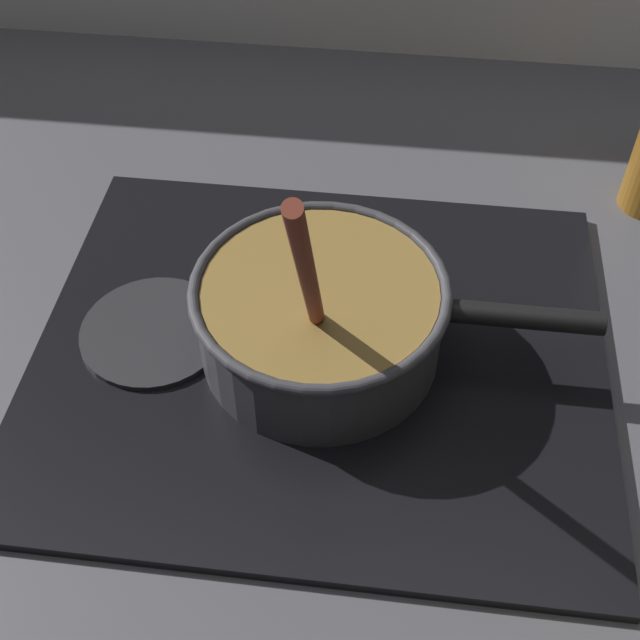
% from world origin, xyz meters
% --- Properties ---
extents(ground, '(2.40, 1.60, 0.04)m').
position_xyz_m(ground, '(0.00, 0.00, -0.02)').
color(ground, '#4C4C51').
extents(hob_plate, '(0.56, 0.48, 0.01)m').
position_xyz_m(hob_plate, '(0.11, 0.20, 0.01)').
color(hob_plate, black).
rests_on(hob_plate, ground).
extents(burner_ring, '(0.21, 0.21, 0.01)m').
position_xyz_m(burner_ring, '(0.11, 0.20, 0.02)').
color(burner_ring, '#592D0C').
rests_on(burner_ring, hob_plate).
extents(spare_burner, '(0.15, 0.15, 0.01)m').
position_xyz_m(spare_burner, '(-0.06, 0.20, 0.01)').
color(spare_burner, '#262628').
rests_on(spare_burner, hob_plate).
extents(cooking_pan, '(0.38, 0.28, 0.32)m').
position_xyz_m(cooking_pan, '(0.11, 0.20, 0.06)').
color(cooking_pan, '#38383D').
rests_on(cooking_pan, hob_plate).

